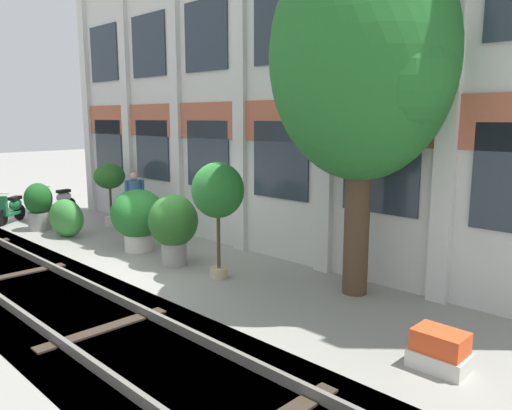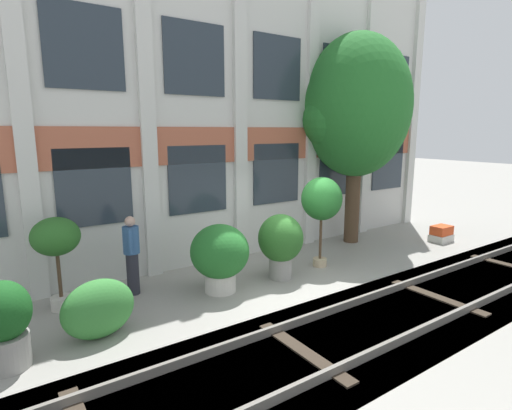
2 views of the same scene
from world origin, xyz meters
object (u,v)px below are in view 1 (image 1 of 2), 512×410
Objects in this scene: potted_plant_fluted_column at (173,224)px; scooter_second_parked at (59,200)px; potted_plant_low_pan at (110,179)px; potted_plant_stone_basin at (39,205)px; potted_plant_tall_urn at (218,192)px; potted_plant_square_trough at (440,351)px; scooter_near_curb at (12,208)px; topiary_hedge at (66,218)px; resident_by_doorway at (135,201)px; potted_plant_glazed_jar at (138,216)px; broadleaf_tree at (362,64)px.

potted_plant_fluted_column is 7.73m from scooter_second_parked.
potted_plant_stone_basin is at bearing -119.85° from potted_plant_low_pan.
potted_plant_tall_urn reaches higher than potted_plant_square_trough.
scooter_near_curb is at bearing -173.57° from potted_plant_fluted_column.
scooter_near_curb is 2.99m from topiary_hedge.
potted_plant_tall_urn is at bearing 9.29° from resident_by_doorway.
potted_plant_square_trough is 10.39m from topiary_hedge.
scooter_second_parked is 1.12× the size of topiary_hedge.
potted_plant_low_pan reaches higher than potted_plant_glazed_jar.
potted_plant_stone_basin is at bearing -178.66° from potted_plant_square_trough.
scooter_near_curb is (-11.00, -2.07, -3.63)m from broadleaf_tree.
broadleaf_tree reaches higher than potted_plant_square_trough.
potted_plant_fluted_column is at bearing 6.15° from topiary_hedge.
resident_by_doorway is (1.41, -0.04, -0.47)m from potted_plant_low_pan.
potted_plant_low_pan is at bearing 84.34° from scooter_second_parked.
potted_plant_fluted_column reaches higher than scooter_second_parked.
scooter_second_parked reaches higher than potted_plant_square_trough.
potted_plant_glazed_jar is 1.09× the size of scooter_second_parked.
potted_plant_tall_urn is at bearing 75.40° from scooter_second_parked.
potted_plant_stone_basin is at bearing -172.53° from topiary_hedge.
potted_plant_stone_basin is 2.08m from potted_plant_low_pan.
potted_plant_stone_basin is 0.87× the size of potted_plant_fluted_column.
potted_plant_fluted_column is 1.35× the size of scooter_near_curb.
potted_plant_low_pan is (0.98, 1.71, 0.66)m from potted_plant_stone_basin.
topiary_hedge is at bearing 59.26° from scooter_second_parked.
potted_plant_fluted_column is (4.59, -1.08, -0.48)m from potted_plant_low_pan.
resident_by_doorway is at bearing 161.96° from potted_plant_fluted_column.
scooter_near_curb is 1.74m from scooter_second_parked.
scooter_near_curb is (-7.20, -0.81, -0.47)m from potted_plant_fluted_column.
potted_plant_square_trough is 0.42× the size of resident_by_doorway.
potted_plant_stone_basin is 1.17× the size of scooter_near_curb.
scooter_near_curb is (-1.63, -0.18, -0.29)m from potted_plant_stone_basin.
potted_plant_low_pan is at bearing 88.46° from scooter_near_curb.
potted_plant_glazed_jar is (-2.94, 0.01, -0.89)m from potted_plant_tall_urn.
resident_by_doorway is at bearing 149.94° from potted_plant_glazed_jar.
potted_plant_glazed_jar is 1.86m from resident_by_doorway.
potted_plant_low_pan is (-8.40, -0.18, -2.69)m from broadleaf_tree.
potted_plant_low_pan is 1.08× the size of resident_by_doorway.
resident_by_doorway is at bearing 54.91° from topiary_hedge.
potted_plant_stone_basin reaches higher than scooter_near_curb.
potted_plant_low_pan reaches higher than scooter_second_parked.
potted_plant_square_trough is (4.79, -0.45, -1.49)m from potted_plant_tall_urn.
resident_by_doorway is at bearing 168.31° from potted_plant_tall_urn.
potted_plant_square_trough is at bearing -3.43° from potted_plant_glazed_jar.
scooter_second_parked is at bearing -178.00° from broadleaf_tree.
potted_plant_glazed_jar is at bearing -167.86° from broadleaf_tree.
topiary_hedge is at bearing -179.46° from potted_plant_square_trough.
potted_plant_fluted_column is at bearing 73.84° from scooter_second_parked.
scooter_near_curb is at bearing -144.03° from potted_plant_low_pan.
potted_plant_stone_basin is (-9.38, -1.89, -3.35)m from broadleaf_tree.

